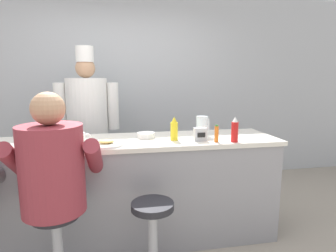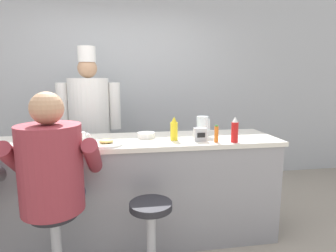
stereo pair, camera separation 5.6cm
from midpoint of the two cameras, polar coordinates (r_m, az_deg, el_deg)
wall_back at (r=4.11m, az=-10.34°, el=7.28°), size 10.00×0.06×2.70m
diner_counter at (r=2.70m, az=-9.45°, el=-12.78°), size 2.84×0.67×0.96m
ketchup_bottle_red at (r=2.48m, az=12.78°, el=-0.82°), size 0.06×0.06×0.22m
mustard_bottle_yellow at (r=2.49m, az=0.61°, el=-0.68°), size 0.07×0.07×0.21m
hot_sauce_bottle_orange at (r=2.46m, az=9.18°, el=-1.59°), size 0.04×0.04×0.15m
water_pitcher_clear at (r=2.69m, az=6.33°, el=-0.03°), size 0.13×0.11×0.19m
breakfast_plate at (r=2.37m, az=-13.04°, el=-3.53°), size 0.28×0.28×0.05m
cereal_bowl at (r=2.61m, az=-5.11°, el=-1.87°), size 0.16×0.16×0.05m
coffee_mug_white at (r=2.54m, az=-17.95°, el=-2.25°), size 0.14×0.09×0.09m
napkin_dispenser_chrome at (r=2.49m, az=5.92°, el=-1.69°), size 0.12×0.07×0.12m
diner_seated_maroon at (r=2.11m, az=-22.91°, el=-8.74°), size 0.64×0.63×1.42m
empty_stool_round at (r=2.22m, az=-3.89°, el=-19.97°), size 0.32×0.32×0.61m
cook_in_whites_near at (r=3.45m, az=-16.45°, el=1.23°), size 0.73×0.47×1.87m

